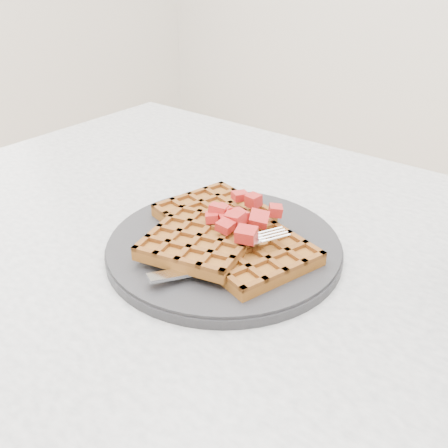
# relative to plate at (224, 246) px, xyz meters

# --- Properties ---
(table) EXTENTS (1.20, 0.80, 0.75)m
(table) POSITION_rel_plate_xyz_m (0.05, 0.02, -0.12)
(table) COLOR silver
(table) RESTS_ON ground
(plate) EXTENTS (0.29, 0.29, 0.02)m
(plate) POSITION_rel_plate_xyz_m (0.00, 0.00, 0.00)
(plate) COLOR black
(plate) RESTS_ON table
(waffles) EXTENTS (0.24, 0.22, 0.03)m
(waffles) POSITION_rel_plate_xyz_m (0.00, -0.00, 0.02)
(waffles) COLOR #93571F
(waffles) RESTS_ON plate
(strawberry_pile) EXTENTS (0.15, 0.15, 0.02)m
(strawberry_pile) POSITION_rel_plate_xyz_m (0.00, -0.00, 0.05)
(strawberry_pile) COLOR maroon
(strawberry_pile) RESTS_ON waffles
(fork) EXTENTS (0.10, 0.17, 0.02)m
(fork) POSITION_rel_plate_xyz_m (0.04, -0.04, 0.02)
(fork) COLOR silver
(fork) RESTS_ON plate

